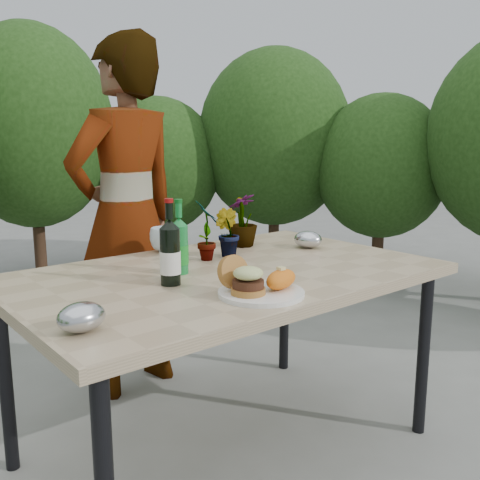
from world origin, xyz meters
TOP-DOWN VIEW (x-y plane):
  - ground at (0.00, 0.00)m, footprint 80.00×80.00m
  - patio_table at (0.00, 0.00)m, footprint 1.60×1.00m
  - shrub_hedge at (0.60, 1.52)m, footprint 6.90×5.16m
  - dinner_plate at (-0.12, -0.33)m, footprint 0.28×0.28m
  - burger_stack at (-0.17, -0.31)m, footprint 0.11×0.16m
  - sweet_potato at (-0.05, -0.35)m, footprint 0.17×0.12m
  - grilled_veg at (-0.10, -0.24)m, footprint 0.08×0.05m
  - wine_bottle at (-0.27, -0.04)m, footprint 0.07×0.07m
  - sparkling_water at (-0.16, 0.08)m, footprint 0.07×0.07m
  - plastic_cup at (-0.24, 0.02)m, footprint 0.07×0.07m
  - seedling_left at (0.04, 0.19)m, footprint 0.14×0.16m
  - seedling_mid at (0.15, 0.20)m, footprint 0.11×0.13m
  - seedling_right at (0.34, 0.32)m, footprint 0.16×0.16m
  - blue_bowl at (-0.00, 0.44)m, footprint 0.17×0.17m
  - foil_packet_left at (-0.70, -0.27)m, footprint 0.15×0.13m
  - foil_packet_right at (0.55, 0.10)m, footprint 0.14×0.16m
  - person at (-0.02, 0.76)m, footprint 0.69×0.51m

SIDE VIEW (x-z plane):
  - ground at x=0.00m, z-range 0.00..0.00m
  - patio_table at x=0.00m, z-range 0.32..1.07m
  - dinner_plate at x=-0.12m, z-range 0.75..0.76m
  - grilled_veg at x=-0.10m, z-range 0.76..0.79m
  - foil_packet_left at x=-0.70m, z-range 0.75..0.83m
  - foil_packet_right at x=0.55m, z-range 0.75..0.83m
  - sweet_potato at x=-0.05m, z-range 0.77..0.83m
  - plastic_cup at x=-0.24m, z-range 0.75..0.84m
  - blue_bowl at x=0.00m, z-range 0.75..0.86m
  - burger_stack at x=-0.17m, z-range 0.75..0.87m
  - seedling_mid at x=0.15m, z-range 0.75..0.95m
  - sparkling_water at x=-0.16m, z-range 0.71..0.99m
  - wine_bottle at x=-0.27m, z-range 0.71..1.01m
  - person at x=-0.02m, z-range 0.00..1.73m
  - seedling_right at x=0.34m, z-range 0.75..1.00m
  - seedling_left at x=0.04m, z-range 0.75..1.00m
  - shrub_hedge at x=0.60m, z-range 0.07..2.24m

